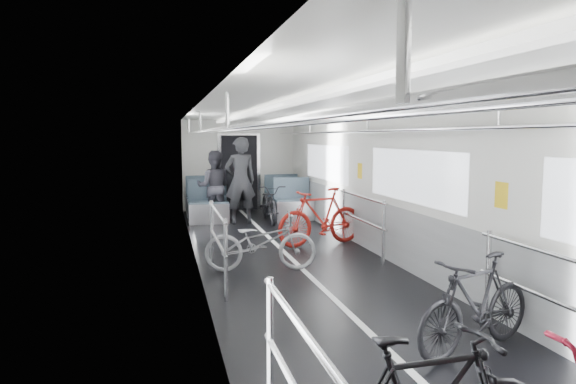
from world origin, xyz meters
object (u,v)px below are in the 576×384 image
Objects in this scene: bike_right_near at (476,304)px; bike_right_far at (321,217)px; person_seated at (214,187)px; person_standing at (240,181)px; bike_left_far at (261,242)px; bike_aisle at (269,203)px.

bike_right_near is 4.79m from bike_right_far.
bike_right_far is at bearing 160.96° from bike_right_near.
bike_right_near is 0.91× the size of person_seated.
bike_left_far is at bearing 78.35° from person_standing.
bike_aisle is (0.99, 4.19, 0.01)m from bike_left_far.
person_standing reaches higher than bike_left_far.
person_standing is at bearing -172.13° from bike_right_far.
bike_right_near is at bearing -149.84° from bike_left_far.
bike_aisle is at bearing 172.72° from person_standing.
bike_right_near is 0.87× the size of bike_right_far.
bike_right_far is (0.02, 4.79, 0.07)m from bike_right_near.
bike_left_far is 0.97× the size of bike_aisle.
person_seated is (-1.61, 7.77, 0.37)m from bike_right_near.
bike_right_far reaches higher than bike_aisle.
bike_right_near is at bearing 90.70° from person_standing.
person_standing is (-1.07, 2.70, 0.46)m from bike_right_far.
bike_left_far is 0.99× the size of person_seated.
person_seated is at bearing -34.19° from person_standing.
person_standing is at bearing -177.90° from bike_aisle.
person_seated is at bearing -165.04° from bike_right_far.
bike_right_near is at bearing -84.98° from bike_aisle.
person_standing reaches higher than person_seated.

